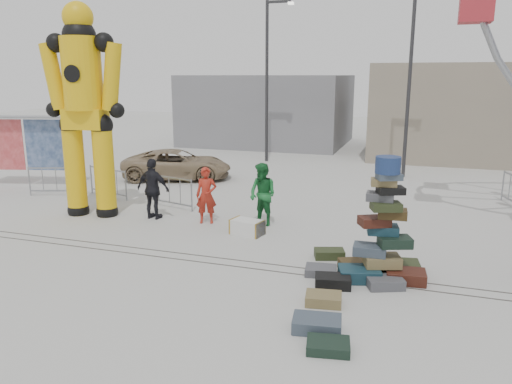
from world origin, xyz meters
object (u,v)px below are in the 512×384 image
(barricade_dummy_b, at_px, (108,182))
(parked_suv, at_px, (177,164))
(pedestrian_red, at_px, (206,195))
(lamp_post_right, at_px, (412,74))
(crash_test_dummy, at_px, (84,104))
(pedestrian_black, at_px, (153,189))
(pedestrian_green, at_px, (263,194))
(steamer_trunk, at_px, (247,227))
(barricade_dummy_a, at_px, (56,181))
(banner_scaffold, at_px, (23,134))
(barricade_dummy_c, at_px, (169,192))
(suitcase_tower, at_px, (382,245))
(lamp_post_left, at_px, (269,74))

(barricade_dummy_b, bearing_deg, parked_suv, 93.76)
(barricade_dummy_b, distance_m, pedestrian_red, 5.19)
(lamp_post_right, bearing_deg, crash_test_dummy, -134.29)
(pedestrian_black, relative_size, parked_suv, 0.41)
(pedestrian_red, bearing_deg, barricade_dummy_b, 140.09)
(crash_test_dummy, bearing_deg, pedestrian_green, -1.74)
(steamer_trunk, distance_m, pedestrian_black, 3.46)
(lamp_post_right, height_order, barricade_dummy_a, lamp_post_right)
(banner_scaffold, relative_size, pedestrian_black, 2.06)
(barricade_dummy_a, height_order, barricade_dummy_c, same)
(crash_test_dummy, relative_size, steamer_trunk, 7.46)
(pedestrian_green, bearing_deg, parked_suv, 161.70)
(barricade_dummy_a, distance_m, pedestrian_red, 6.98)
(crash_test_dummy, distance_m, steamer_trunk, 6.40)
(steamer_trunk, height_order, barricade_dummy_a, barricade_dummy_a)
(suitcase_tower, bearing_deg, barricade_dummy_a, 148.08)
(banner_scaffold, xyz_separation_m, parked_suv, (5.20, 3.11, -1.48))
(barricade_dummy_b, height_order, pedestrian_green, pedestrian_green)
(barricade_dummy_b, bearing_deg, pedestrian_red, -4.18)
(pedestrian_black, bearing_deg, pedestrian_green, -168.92)
(crash_test_dummy, distance_m, pedestrian_red, 4.74)
(lamp_post_right, xyz_separation_m, steamer_trunk, (-3.96, -10.00, -4.27))
(suitcase_tower, bearing_deg, pedestrian_black, 147.24)
(crash_test_dummy, bearing_deg, lamp_post_right, 36.99)
(parked_suv, bearing_deg, pedestrian_black, -178.10)
(suitcase_tower, relative_size, pedestrian_red, 1.59)
(pedestrian_green, bearing_deg, barricade_dummy_b, -168.18)
(parked_suv, bearing_deg, banner_scaffold, 102.59)
(crash_test_dummy, relative_size, banner_scaffold, 1.71)
(lamp_post_right, xyz_separation_m, crash_test_dummy, (-9.41, -9.64, -0.91))
(suitcase_tower, bearing_deg, banner_scaffold, 147.16)
(barricade_dummy_c, bearing_deg, barricade_dummy_b, -177.19)
(lamp_post_left, bearing_deg, parked_suv, -113.21)
(barricade_dummy_c, xyz_separation_m, pedestrian_red, (1.95, -1.28, 0.31))
(suitcase_tower, xyz_separation_m, pedestrian_green, (-3.73, 3.01, 0.17))
(barricade_dummy_b, relative_size, pedestrian_red, 1.16)
(barricade_dummy_a, bearing_deg, parked_suv, 35.65)
(lamp_post_left, relative_size, pedestrian_red, 4.63)
(lamp_post_right, xyz_separation_m, barricade_dummy_b, (-10.33, -7.40, -3.93))
(lamp_post_left, distance_m, pedestrian_green, 11.94)
(parked_suv, bearing_deg, suitcase_tower, -150.18)
(lamp_post_left, xyz_separation_m, steamer_trunk, (3.04, -12.00, -4.27))
(lamp_post_left, height_order, barricade_dummy_b, lamp_post_left)
(steamer_trunk, bearing_deg, barricade_dummy_a, 177.83)
(crash_test_dummy, bearing_deg, pedestrian_black, -2.10)
(suitcase_tower, relative_size, pedestrian_green, 1.46)
(parked_suv, bearing_deg, lamp_post_left, -41.56)
(lamp_post_right, relative_size, barricade_dummy_a, 4.00)
(pedestrian_black, bearing_deg, parked_suv, -65.87)
(barricade_dummy_b, xyz_separation_m, pedestrian_black, (3.04, -2.00, 0.41))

